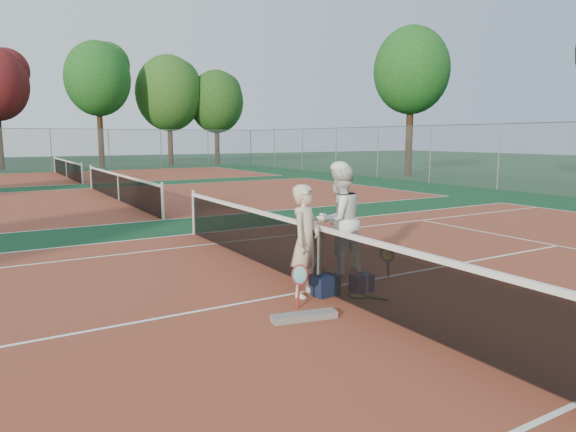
% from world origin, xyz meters
% --- Properties ---
extents(ground, '(130.00, 130.00, 0.00)m').
position_xyz_m(ground, '(0.00, 0.00, 0.00)').
color(ground, '#0E331B').
rests_on(ground, ground).
extents(court_main, '(23.77, 10.97, 0.01)m').
position_xyz_m(court_main, '(0.00, 0.00, 0.00)').
color(court_main, brown).
rests_on(court_main, ground).
extents(court_far_a, '(23.77, 10.97, 0.01)m').
position_xyz_m(court_far_a, '(0.00, 13.50, 0.00)').
color(court_far_a, brown).
rests_on(court_far_a, ground).
extents(court_far_b, '(23.77, 10.97, 0.01)m').
position_xyz_m(court_far_b, '(0.00, 27.00, 0.00)').
color(court_far_b, brown).
rests_on(court_far_b, ground).
extents(net_main, '(0.10, 10.98, 1.02)m').
position_xyz_m(net_main, '(0.00, 0.00, 0.51)').
color(net_main, black).
rests_on(net_main, ground).
extents(net_far_a, '(0.10, 10.98, 1.02)m').
position_xyz_m(net_far_a, '(0.00, 13.50, 0.51)').
color(net_far_a, black).
rests_on(net_far_a, ground).
extents(net_far_b, '(0.10, 10.98, 1.02)m').
position_xyz_m(net_far_b, '(0.00, 27.00, 0.51)').
color(net_far_b, black).
rests_on(net_far_b, ground).
extents(fence_back, '(32.00, 0.06, 3.00)m').
position_xyz_m(fence_back, '(0.00, 34.00, 1.50)').
color(fence_back, slate).
rests_on(fence_back, ground).
extents(fence_right, '(0.06, 54.50, 3.00)m').
position_xyz_m(fence_right, '(16.00, 6.75, 1.50)').
color(fence_right, slate).
rests_on(fence_right, ground).
extents(player_a, '(0.74, 0.67, 1.69)m').
position_xyz_m(player_a, '(-0.35, -0.14, 0.85)').
color(player_a, beige).
rests_on(player_a, ground).
extents(player_b, '(0.97, 0.78, 1.91)m').
position_xyz_m(player_b, '(0.84, 0.63, 0.96)').
color(player_b, white).
rests_on(player_b, ground).
extents(racket_red, '(0.30, 0.30, 0.59)m').
position_xyz_m(racket_red, '(-0.70, -0.53, 0.30)').
color(racket_red, maroon).
rests_on(racket_red, ground).
extents(racket_black_held, '(0.39, 0.39, 0.56)m').
position_xyz_m(racket_black_held, '(1.30, -0.12, 0.28)').
color(racket_black_held, black).
rests_on(racket_black_held, ground).
extents(racket_spare, '(0.55, 0.65, 0.04)m').
position_xyz_m(racket_spare, '(0.28, -0.62, 0.02)').
color(racket_spare, black).
rests_on(racket_spare, ground).
extents(sports_bag_navy, '(0.40, 0.29, 0.30)m').
position_xyz_m(sports_bag_navy, '(-0.09, -0.30, 0.15)').
color(sports_bag_navy, black).
rests_on(sports_bag_navy, ground).
extents(sports_bag_purple, '(0.35, 0.25, 0.27)m').
position_xyz_m(sports_bag_purple, '(0.51, -0.43, 0.14)').
color(sports_bag_purple, '#27102C').
rests_on(sports_bag_purple, ground).
extents(net_cover_canvas, '(0.91, 0.38, 0.09)m').
position_xyz_m(net_cover_canvas, '(-0.94, -1.03, 0.05)').
color(net_cover_canvas, '#67625D').
rests_on(net_cover_canvas, ground).
extents(water_bottle, '(0.09, 0.09, 0.30)m').
position_xyz_m(water_bottle, '(0.52, -0.51, 0.15)').
color(water_bottle, silver).
rests_on(water_bottle, ground).
extents(tree_back_3, '(5.03, 5.03, 9.81)m').
position_xyz_m(tree_back_3, '(3.94, 36.51, 6.89)').
color(tree_back_3, '#382314').
rests_on(tree_back_3, ground).
extents(tree_back_4, '(5.62, 5.62, 9.37)m').
position_xyz_m(tree_back_4, '(9.95, 37.57, 6.13)').
color(tree_back_4, '#382314').
rests_on(tree_back_4, ground).
extents(tree_back_5, '(4.82, 4.82, 8.31)m').
position_xyz_m(tree_back_5, '(14.05, 36.87, 5.51)').
color(tree_back_5, '#382314').
rests_on(tree_back_5, ground).
extents(tree_right_1, '(4.59, 4.59, 9.06)m').
position_xyz_m(tree_right_1, '(18.52, 17.25, 6.39)').
color(tree_right_1, '#382314').
rests_on(tree_right_1, ground).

